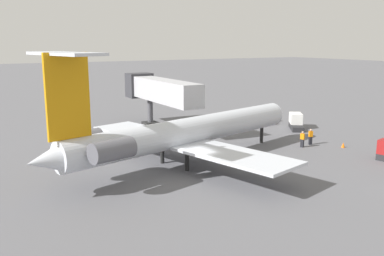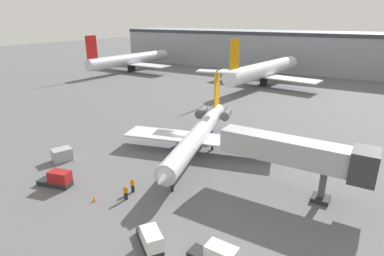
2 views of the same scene
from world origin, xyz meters
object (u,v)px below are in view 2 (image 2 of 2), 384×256
object	(u,v)px
baggage_tug_spare	(151,240)
traffic_cone_near	(94,199)
parked_airliner_west_mid	(264,70)
jet_bridge	(303,154)
regional_jet	(200,131)
baggage_tug_trailing	(58,179)
cargo_container_uld	(62,155)
ground_crew_loader	(133,185)
parked_airliner_west_end	(130,60)
ground_crew_marshaller	(126,192)

from	to	relation	value
baggage_tug_spare	traffic_cone_near	size ratio (longest dim) A/B	7.39
parked_airliner_west_mid	traffic_cone_near	bearing A→B (deg)	-85.83
jet_bridge	traffic_cone_near	xyz separation A→B (m)	(-18.11, -12.47, -4.60)
regional_jet	baggage_tug_trailing	distance (m)	19.57
regional_jet	cargo_container_uld	distance (m)	19.20
ground_crew_loader	traffic_cone_near	xyz separation A→B (m)	(-2.22, -3.58, -0.58)
parked_airliner_west_end	baggage_tug_spare	bearing A→B (deg)	-47.47
jet_bridge	ground_crew_marshaller	bearing A→B (deg)	-145.93
parked_airliner_west_mid	regional_jet	bearing A→B (deg)	-81.05
traffic_cone_near	ground_crew_loader	bearing A→B (deg)	58.20
baggage_tug_trailing	cargo_container_uld	bearing A→B (deg)	138.81
ground_crew_marshaller	parked_airliner_west_end	world-z (taller)	parked_airliner_west_end
cargo_container_uld	parked_airliner_west_end	world-z (taller)	parked_airliner_west_end
jet_bridge	baggage_tug_trailing	distance (m)	27.41
regional_jet	jet_bridge	xyz separation A→B (m)	(15.18, -4.92, 1.85)
baggage_tug_trailing	jet_bridge	bearing A→B (deg)	27.09
ground_crew_marshaller	baggage_tug_trailing	world-z (taller)	baggage_tug_trailing
jet_bridge	baggage_tug_spare	size ratio (longest dim) A/B	3.91
jet_bridge	ground_crew_loader	world-z (taller)	jet_bridge
ground_crew_marshaller	baggage_tug_trailing	bearing A→B (deg)	-167.76
regional_jet	ground_crew_loader	xyz separation A→B (m)	(-0.70, -13.81, -2.17)
parked_airliner_west_end	parked_airliner_west_mid	world-z (taller)	parked_airliner_west_mid
jet_bridge	traffic_cone_near	world-z (taller)	jet_bridge
ground_crew_marshaller	baggage_tug_trailing	distance (m)	8.86
baggage_tug_trailing	parked_airliner_west_mid	world-z (taller)	parked_airliner_west_mid
ground_crew_loader	cargo_container_uld	distance (m)	13.78
parked_airliner_west_end	traffic_cone_near	bearing A→B (deg)	-51.03
ground_crew_marshaller	parked_airliner_west_end	bearing A→B (deg)	131.17
baggage_tug_trailing	ground_crew_marshaller	bearing A→B (deg)	12.24
regional_jet	baggage_tug_spare	xyz separation A→B (m)	(6.69, -19.99, -2.19)
ground_crew_loader	baggage_tug_spare	world-z (taller)	baggage_tug_spare
cargo_container_uld	parked_airliner_west_mid	size ratio (longest dim) A/B	0.08
regional_jet	parked_airliner_west_end	distance (m)	75.32
ground_crew_loader	baggage_tug_spare	bearing A→B (deg)	-39.89
jet_bridge	baggage_tug_trailing	bearing A→B (deg)	-152.91
baggage_tug_spare	cargo_container_uld	xyz separation A→B (m)	(-21.11, 7.51, 0.00)
ground_crew_loader	parked_airliner_west_mid	distance (m)	63.85
baggage_tug_spare	parked_airliner_west_end	bearing A→B (deg)	132.53
parked_airliner_west_end	baggage_tug_trailing	bearing A→B (deg)	-54.25
ground_crew_marshaller	parked_airliner_west_mid	world-z (taller)	parked_airliner_west_mid
traffic_cone_near	parked_airliner_west_mid	xyz separation A→B (m)	(-4.88, 66.93, 4.16)
baggage_tug_spare	traffic_cone_near	bearing A→B (deg)	164.84
ground_crew_loader	parked_airliner_west_mid	world-z (taller)	parked_airliner_west_mid
ground_crew_marshaller	parked_airliner_west_end	size ratio (longest dim) A/B	0.04
traffic_cone_near	parked_airliner_west_end	bearing A→B (deg)	128.97
ground_crew_loader	baggage_tug_trailing	size ratio (longest dim) A/B	0.40
parked_airliner_west_mid	ground_crew_marshaller	bearing A→B (deg)	-83.40
jet_bridge	parked_airliner_west_end	world-z (taller)	parked_airliner_west_end
ground_crew_marshaller	traffic_cone_near	xyz separation A→B (m)	(-2.63, -2.00, -0.58)
regional_jet	ground_crew_loader	distance (m)	14.00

